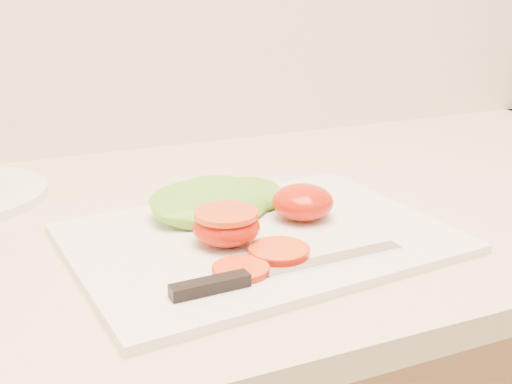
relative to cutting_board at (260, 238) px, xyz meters
name	(u,v)px	position (x,y,z in m)	size (l,w,h in m)	color
cutting_board	(260,238)	(0.00, 0.00, 0.00)	(0.39, 0.28, 0.01)	white
tomato_half_dome	(303,202)	(0.06, 0.02, 0.02)	(0.07, 0.07, 0.04)	#B61904
tomato_half_cut	(226,225)	(-0.04, -0.01, 0.02)	(0.07, 0.07, 0.04)	#B61904
tomato_slice_0	(279,251)	(0.00, -0.05, 0.01)	(0.06, 0.06, 0.01)	#F0511C
tomato_slice_1	(241,269)	(-0.05, -0.08, 0.01)	(0.05, 0.05, 0.01)	#F0511C
lettuce_leaf_0	(213,201)	(-0.02, 0.08, 0.02)	(0.16, 0.11, 0.03)	#63B730
lettuce_leaf_1	(248,195)	(0.02, 0.09, 0.02)	(0.11, 0.08, 0.02)	#63B730
knife	(262,274)	(-0.04, -0.10, 0.01)	(0.25, 0.03, 0.01)	silver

